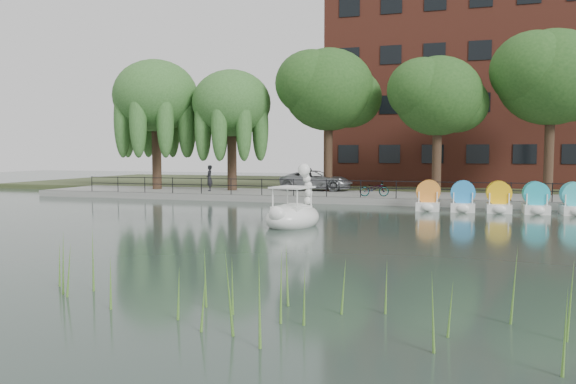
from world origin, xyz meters
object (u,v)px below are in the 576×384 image
at_px(minivan, 317,179).
at_px(bicycle, 374,188).
at_px(swan_boat, 293,212).
at_px(pedestrian, 209,176).

xyz_separation_m(minivan, bicycle, (4.50, -3.99, -0.28)).
relative_size(bicycle, swan_boat, 0.53).
distance_m(bicycle, swan_boat, 11.43).
height_order(bicycle, pedestrian, pedestrian).
relative_size(pedestrian, swan_boat, 0.60).
relative_size(minivan, pedestrian, 2.84).
bearing_deg(swan_boat, pedestrian, 139.31).
relative_size(bicycle, pedestrian, 0.87).
xyz_separation_m(minivan, swan_boat, (2.91, -15.30, -0.63)).
distance_m(minivan, swan_boat, 15.59).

